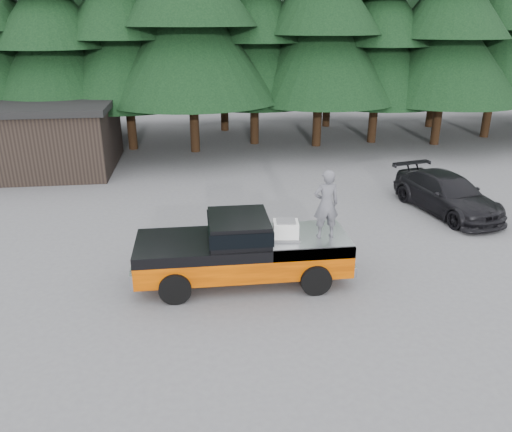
{
  "coord_description": "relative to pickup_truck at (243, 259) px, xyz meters",
  "views": [
    {
      "loc": [
        -1.0,
        -12.93,
        6.87
      ],
      "look_at": [
        0.6,
        0.0,
        1.72
      ],
      "focal_mm": 35.0,
      "sensor_mm": 36.0,
      "label": 1
    }
  ],
  "objects": [
    {
      "name": "pickup_truck",
      "position": [
        0.0,
        0.0,
        0.0
      ],
      "size": [
        6.0,
        2.04,
        1.33
      ],
      "primitive_type": null,
      "color": "#D95600",
      "rests_on": "ground"
    },
    {
      "name": "man_on_bed",
      "position": [
        2.23,
        -0.26,
        1.61
      ],
      "size": [
        0.71,
        0.48,
        1.9
      ],
      "primitive_type": "imported",
      "rotation": [
        0.0,
        0.0,
        3.19
      ],
      "color": "#4F4F56",
      "rests_on": "pickup_truck"
    },
    {
      "name": "ground",
      "position": [
        -0.17,
        0.53,
        -0.67
      ],
      "size": [
        120.0,
        120.0,
        0.0
      ],
      "primitive_type": "plane",
      "color": "#505153",
      "rests_on": "ground"
    },
    {
      "name": "parked_car",
      "position": [
        8.21,
        4.42,
        0.05
      ],
      "size": [
        3.03,
        5.24,
        1.43
      ],
      "primitive_type": "imported",
      "rotation": [
        0.0,
        0.0,
        0.22
      ],
      "color": "black",
      "rests_on": "ground"
    },
    {
      "name": "treeline",
      "position": [
        0.26,
        17.72,
        7.06
      ],
      "size": [
        60.15,
        16.05,
        17.5
      ],
      "color": "black",
      "rests_on": "ground"
    },
    {
      "name": "truck_cab",
      "position": [
        -0.1,
        0.0,
        0.96
      ],
      "size": [
        1.66,
        1.9,
        0.59
      ],
      "primitive_type": "cube",
      "color": "black",
      "rests_on": "pickup_truck"
    },
    {
      "name": "utility_building",
      "position": [
        -9.17,
        12.53,
        1.0
      ],
      "size": [
        8.4,
        6.4,
        3.3
      ],
      "color": "black",
      "rests_on": "ground"
    },
    {
      "name": "air_compressor",
      "position": [
        1.15,
        -0.22,
        0.9
      ],
      "size": [
        0.73,
        0.63,
        0.46
      ],
      "primitive_type": "cube",
      "rotation": [
        0.0,
        0.0,
        -0.11
      ],
      "color": "silver",
      "rests_on": "pickup_truck"
    }
  ]
}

